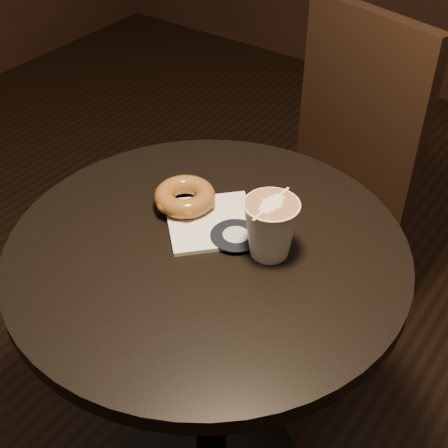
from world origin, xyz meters
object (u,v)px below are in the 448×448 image
(pastry_bag, at_px, (211,222))
(latte_cup, at_px, (270,229))
(cafe_table, at_px, (209,324))
(chair, at_px, (330,179))
(doughnut, at_px, (185,196))

(pastry_bag, height_order, latte_cup, latte_cup)
(cafe_table, height_order, chair, chair)
(cafe_table, bearing_deg, chair, 94.82)
(latte_cup, bearing_deg, pastry_bag, 177.74)
(pastry_bag, bearing_deg, doughnut, 125.50)
(chair, relative_size, pastry_bag, 6.19)
(cafe_table, relative_size, pastry_bag, 4.87)
(chair, bearing_deg, pastry_bag, -72.04)
(cafe_table, relative_size, chair, 0.79)
(doughnut, relative_size, latte_cup, 1.09)
(cafe_table, distance_m, latte_cup, 0.27)
(chair, distance_m, pastry_bag, 0.59)
(chair, height_order, doughnut, chair)
(pastry_bag, height_order, doughnut, doughnut)
(chair, distance_m, doughnut, 0.59)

